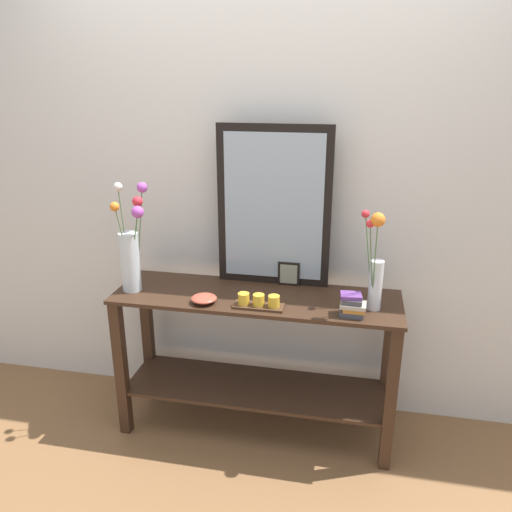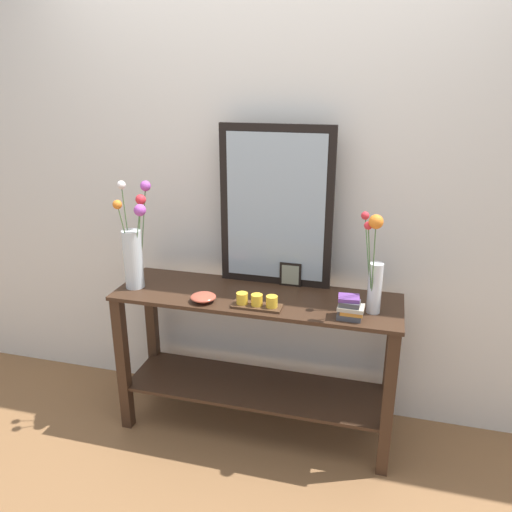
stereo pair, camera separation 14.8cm
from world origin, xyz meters
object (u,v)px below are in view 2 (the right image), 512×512
Objects in this scene: candle_tray at (257,302)px; picture_frame_small at (290,275)px; mirror_leaning at (276,208)px; vase_right at (374,272)px; tall_vase_left at (134,248)px; decorative_bowl at (203,297)px; book_stack at (350,308)px; console_table at (256,347)px.

picture_frame_small is (0.10, 0.30, 0.04)m from candle_tray.
mirror_leaning is 1.68× the size of vase_right.
tall_vase_left is 0.46m from decorative_bowl.
picture_frame_small is at bearing 138.14° from book_stack.
vase_right is (1.22, -0.01, -0.01)m from tall_vase_left.
mirror_leaning reaches higher than console_table.
decorative_bowl is 1.02× the size of book_stack.
console_table is 0.61m from book_stack.
vase_right is 0.57m from candle_tray.
mirror_leaning reaches higher than vase_right.
vase_right is 2.04× the size of candle_tray.
console_table is at bearing -106.46° from mirror_leaning.
decorative_bowl reaches higher than console_table.
picture_frame_small is (-0.43, 0.23, -0.15)m from vase_right.
console_table is 11.43× the size of decorative_bowl.
console_table is at bearing 164.35° from book_stack.
mirror_leaning is 6.55× the size of decorative_bowl.
book_stack is at bearing -36.96° from mirror_leaning.
candle_tray is at bearing -172.00° from vase_right.
mirror_leaning reaches higher than candle_tray.
book_stack is at bearing -4.11° from tall_vase_left.
console_table is 0.42m from picture_frame_small.
console_table is at bearing 174.06° from vase_right.
picture_frame_small reaches higher than book_stack.
console_table is 0.74m from mirror_leaning.
tall_vase_left is (-0.64, -0.05, 0.51)m from console_table.
vase_right reaches higher than picture_frame_small.
book_stack is (0.72, 0.00, 0.03)m from decorative_bowl.
vase_right is (0.52, -0.25, -0.21)m from mirror_leaning.
candle_tray is 0.44m from book_stack.
mirror_leaning is 6.70× the size of book_stack.
console_table is 0.77m from vase_right.
mirror_leaning is 0.51m from candle_tray.
console_table is 0.42m from decorative_bowl.
candle_tray is (-0.54, -0.08, -0.18)m from vase_right.
picture_frame_small is (0.78, 0.22, -0.15)m from tall_vase_left.
picture_frame_small is at bearing 71.36° from candle_tray.
picture_frame_small is at bearing 49.78° from console_table.
picture_frame_small reaches higher than console_table.
candle_tray is at bearing -6.74° from tall_vase_left.
tall_vase_left is 4.43× the size of decorative_bowl.
decorative_bowl is (-0.81, -0.08, -0.19)m from vase_right.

